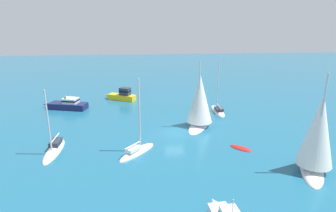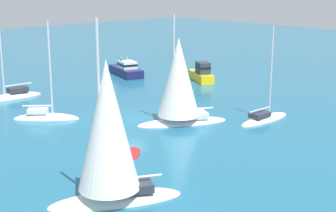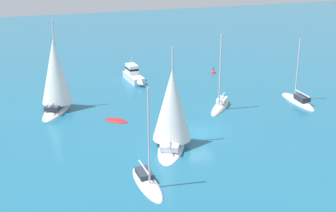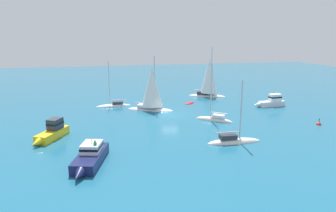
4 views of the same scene
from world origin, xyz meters
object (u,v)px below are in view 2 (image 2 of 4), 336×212
skiff (132,154)px  motor_cruiser (201,74)px  yacht (46,117)px  sloop (179,85)px  powerboat (125,69)px  sloop_1 (12,97)px  ketch (109,139)px  yacht_1 (264,119)px

skiff → motor_cruiser: 25.91m
skiff → yacht: yacht is taller
sloop → powerboat: bearing=-89.6°
skiff → sloop_1: (-1.20, -20.70, 0.14)m
ketch → skiff: bearing=-111.2°
powerboat → motor_cruiser: bearing=-136.6°
powerboat → sloop: bearing=169.4°
sloop → yacht_1: (-5.90, 4.10, -3.09)m
skiff → ketch: 8.28m
ketch → yacht_1: (-18.83, -4.37, -3.34)m
skiff → ketch: size_ratio=0.26×
skiff → ketch: ketch is taller
sloop → motor_cruiser: (-13.95, -11.24, -2.42)m
yacht → ketch: (5.40, 16.78, 3.29)m
motor_cruiser → powerboat: bearing=54.6°
yacht → sloop: 11.62m
skiff → motor_cruiser: motor_cruiser is taller
sloop_1 → powerboat: size_ratio=1.01×
ketch → powerboat: (-22.39, -28.06, -2.77)m
skiff → yacht_1: size_ratio=0.32×
skiff → sloop: sloop is taller
yacht → powerboat: bearing=73.6°
sloop_1 → powerboat: (-15.73, -2.20, 0.56)m
skiff → powerboat: bearing=9.1°
yacht → sloop_1: bearing=122.2°
motor_cruiser → yacht: bearing=124.1°
yacht → skiff: bearing=-49.7°
sloop → yacht_1: sloop is taller
yacht → motor_cruiser: bearing=47.8°
ketch → sloop_1: bearing=-79.0°
yacht → sloop: bearing=-7.8°
skiff → powerboat: 28.48m
sloop → ketch: size_ratio=0.90×
sloop → motor_cruiser: bearing=-115.0°
motor_cruiser → ketch: 33.44m
sloop → ketch: ketch is taller
yacht → yacht_1: (-13.43, 12.41, -0.05)m
ketch → powerboat: 36.00m
sloop_1 → powerboat: 15.89m
skiff → powerboat: (-16.93, -22.90, 0.71)m
yacht → yacht_1: 18.28m
yacht_1 → sloop_1: size_ratio=1.06×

